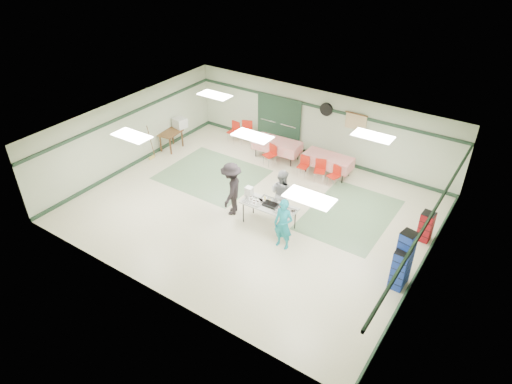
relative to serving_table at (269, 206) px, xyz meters
The scene contains 42 objects.
floor 1.23m from the serving_table, 154.39° to the left, with size 11.00×11.00×0.00m, color beige.
ceiling 2.23m from the serving_table, 154.39° to the left, with size 11.00×11.00×0.00m, color silver.
wall_back 5.06m from the serving_table, 100.43° to the left, with size 11.00×11.00×0.00m, color #B1BDA1.
wall_front 4.21m from the serving_table, 102.60° to the right, with size 11.00×11.00×0.00m, color #B1BDA1.
wall_left 6.45m from the serving_table, behind, with size 9.00×9.00×0.00m, color #B1BDA1.
wall_right 4.66m from the serving_table, ahead, with size 9.00×9.00×0.00m, color #B1BDA1.
trim_back 5.16m from the serving_table, 100.49° to the left, with size 11.00×0.06×0.10m, color #1E3726.
baseboard_back 5.03m from the serving_table, 100.49° to the left, with size 11.00×0.06×0.12m, color #1E3726.
trim_left 6.53m from the serving_table, behind, with size 9.00×0.06×0.10m, color #1E3726.
baseboard_left 6.43m from the serving_table, behind, with size 9.00×0.06×0.12m, color #1E3726.
trim_right 4.77m from the serving_table, ahead, with size 9.00×0.06×0.10m, color #1E3726.
baseboard_right 4.63m from the serving_table, ahead, with size 9.00×0.06×0.12m, color #1E3726.
green_patch_a 3.77m from the serving_table, 157.16° to the left, with size 3.50×3.00×0.01m, color gray.
green_patch_b 2.80m from the serving_table, 45.66° to the left, with size 2.50×3.50×0.01m, color gray.
double_door_left 5.79m from the serving_table, 122.52° to the left, with size 0.90×0.06×2.10m, color gray.
double_door_right 5.34m from the serving_table, 113.88° to the left, with size 0.90×0.06×2.10m, color gray.
door_frame 5.54m from the serving_table, 118.52° to the left, with size 2.00×0.03×2.15m, color #1E3726.
wall_fan 5.09m from the serving_table, 97.11° to the left, with size 0.50×0.50×0.10m, color black.
scroll_banner 5.04m from the serving_table, 83.08° to the left, with size 0.80×0.02×0.60m, color #D7B886.
serving_table is the anchor object (origin of this frame).
sheet_tray_right 0.58m from the serving_table, ahead, with size 0.60×0.45×0.02m, color silver.
sheet_tray_mid 0.24m from the serving_table, 132.96° to the left, with size 0.57×0.43×0.02m, color silver.
sheet_tray_left 0.52m from the serving_table, 168.86° to the right, with size 0.58×0.44×0.02m, color silver.
baking_pan 0.10m from the serving_table, ahead, with size 0.46×0.29×0.08m, color black.
foam_box_stack 0.84m from the serving_table, behind, with size 0.22×0.20×0.30m, color white.
volunteer_teal 1.10m from the serving_table, 35.71° to the right, with size 0.58×0.38×1.60m, color teal.
volunteer_grey 0.75m from the serving_table, 90.62° to the left, with size 0.79×0.61×1.62m, color gray.
volunteer_dark 1.39m from the serving_table, behind, with size 1.16×0.67×1.80m, color black.
dining_table_a 3.88m from the serving_table, 88.47° to the left, with size 1.78×0.80×0.77m.
dining_table_b 4.41m from the serving_table, 118.43° to the left, with size 1.91×0.93×0.77m.
chair_a 3.31m from the serving_table, 88.69° to the left, with size 0.50×0.50×0.84m.
chair_b 3.36m from the serving_table, 100.14° to the left, with size 0.39×0.39×0.78m.
chair_c 3.37m from the serving_table, 78.54° to the left, with size 0.46×0.46×0.78m.
chair_d 3.87m from the serving_table, 121.35° to the left, with size 0.49×0.49×0.84m.
chair_loose_a 5.83m from the serving_table, 131.61° to the left, with size 0.57×0.57×0.94m.
chair_loose_b 6.02m from the serving_table, 136.33° to the left, with size 0.44×0.44×0.87m.
crate_stack_blue_a 4.25m from the serving_table, ahead, with size 0.36×0.36×1.65m, color #192F9B.
crate_stack_red 4.69m from the serving_table, 25.13° to the left, with size 0.37×0.37×0.96m, color #A01012.
crate_stack_blue_b 4.26m from the serving_table, ahead, with size 0.37×0.37×1.20m, color #192F9B.
printer_table 6.43m from the serving_table, 160.41° to the left, with size 0.70×1.00×0.74m.
office_printer 6.65m from the serving_table, 155.71° to the left, with size 0.50×0.44×0.40m, color beige.
broom 6.24m from the serving_table, 169.52° to the left, with size 0.03×0.03×1.42m, color brown.
Camera 1 is at (6.96, -10.18, 8.68)m, focal length 32.00 mm.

